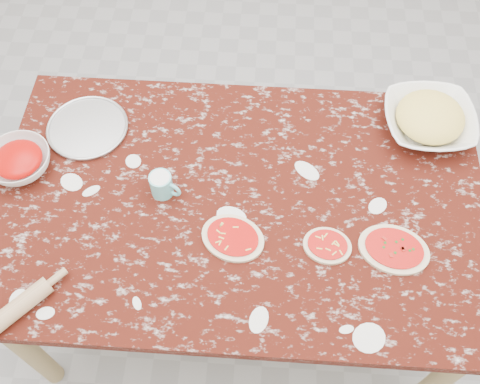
% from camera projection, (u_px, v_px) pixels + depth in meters
% --- Properties ---
extents(ground, '(4.00, 4.00, 0.00)m').
position_uv_depth(ground, '(240.00, 288.00, 2.43)').
color(ground, gray).
extents(worktable, '(1.60, 1.00, 0.75)m').
position_uv_depth(worktable, '(240.00, 213.00, 1.86)').
color(worktable, '#350E08').
rests_on(worktable, ground).
extents(pizza_tray, '(0.36, 0.36, 0.01)m').
position_uv_depth(pizza_tray, '(88.00, 128.00, 1.94)').
color(pizza_tray, '#B2B2B7').
rests_on(pizza_tray, worktable).
extents(sauce_bowl, '(0.27, 0.27, 0.07)m').
position_uv_depth(sauce_bowl, '(19.00, 162.00, 1.83)').
color(sauce_bowl, white).
rests_on(sauce_bowl, worktable).
extents(cheese_bowl, '(0.33, 0.33, 0.08)m').
position_uv_depth(cheese_bowl, '(428.00, 121.00, 1.91)').
color(cheese_bowl, white).
rests_on(cheese_bowl, worktable).
extents(flour_mug, '(0.11, 0.07, 0.09)m').
position_uv_depth(flour_mug, '(162.00, 185.00, 1.77)').
color(flour_mug, '#65C5CA').
rests_on(flour_mug, worktable).
extents(pizza_left, '(0.24, 0.22, 0.02)m').
position_uv_depth(pizza_left, '(233.00, 238.00, 1.71)').
color(pizza_left, beige).
rests_on(pizza_left, worktable).
extents(pizza_mid, '(0.17, 0.15, 0.02)m').
position_uv_depth(pizza_mid, '(327.00, 246.00, 1.69)').
color(pizza_mid, beige).
rests_on(pizza_mid, worktable).
extents(pizza_right, '(0.25, 0.21, 0.02)m').
position_uv_depth(pizza_right, '(394.00, 249.00, 1.69)').
color(pizza_right, beige).
rests_on(pizza_right, worktable).
extents(rolling_pin, '(0.22, 0.23, 0.05)m').
position_uv_depth(rolling_pin, '(9.00, 315.00, 1.56)').
color(rolling_pin, tan).
rests_on(rolling_pin, worktable).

